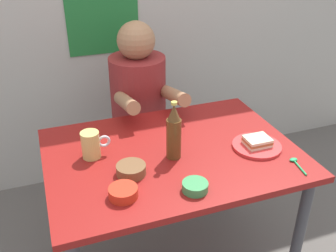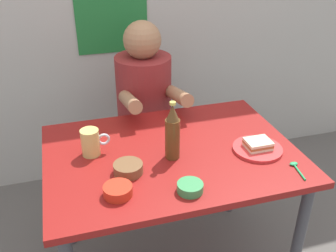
{
  "view_description": "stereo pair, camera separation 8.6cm",
  "coord_description": "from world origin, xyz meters",
  "px_view_note": "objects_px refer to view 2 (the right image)",
  "views": [
    {
      "loc": [
        -0.5,
        -1.34,
        1.65
      ],
      "look_at": [
        0.0,
        0.05,
        0.84
      ],
      "focal_mm": 40.88,
      "sensor_mm": 36.0,
      "label": 1
    },
    {
      "loc": [
        -0.42,
        -1.37,
        1.65
      ],
      "look_at": [
        0.0,
        0.05,
        0.84
      ],
      "focal_mm": 40.88,
      "sensor_mm": 36.0,
      "label": 2
    }
  ],
  "objects_px": {
    "sandwich": "(258,144)",
    "beer_bottle": "(173,133)",
    "dining_table": "(171,168)",
    "person_seated": "(144,91)",
    "plate_orange": "(257,149)",
    "sauce_bowl_chili": "(118,190)",
    "beer_mug": "(91,142)",
    "stool": "(146,151)"
  },
  "relations": [
    {
      "from": "beer_mug",
      "to": "beer_bottle",
      "type": "bearing_deg",
      "value": -19.92
    },
    {
      "from": "plate_orange",
      "to": "sauce_bowl_chili",
      "type": "distance_m",
      "value": 0.66
    },
    {
      "from": "plate_orange",
      "to": "sauce_bowl_chili",
      "type": "relative_size",
      "value": 2.0
    },
    {
      "from": "person_seated",
      "to": "sauce_bowl_chili",
      "type": "relative_size",
      "value": 6.54
    },
    {
      "from": "stool",
      "to": "sauce_bowl_chili",
      "type": "bearing_deg",
      "value": -109.27
    },
    {
      "from": "plate_orange",
      "to": "beer_bottle",
      "type": "xyz_separation_m",
      "value": [
        -0.38,
        0.06,
        0.11
      ]
    },
    {
      "from": "person_seated",
      "to": "beer_mug",
      "type": "distance_m",
      "value": 0.66
    },
    {
      "from": "stool",
      "to": "plate_orange",
      "type": "bearing_deg",
      "value": -64.72
    },
    {
      "from": "person_seated",
      "to": "plate_orange",
      "type": "relative_size",
      "value": 3.27
    },
    {
      "from": "person_seated",
      "to": "dining_table",
      "type": "bearing_deg",
      "value": -92.27
    },
    {
      "from": "dining_table",
      "to": "stool",
      "type": "xyz_separation_m",
      "value": [
        0.02,
        0.63,
        -0.3
      ]
    },
    {
      "from": "plate_orange",
      "to": "beer_mug",
      "type": "height_order",
      "value": "beer_mug"
    },
    {
      "from": "sandwich",
      "to": "plate_orange",
      "type": "bearing_deg",
      "value": 0.0
    },
    {
      "from": "beer_bottle",
      "to": "sauce_bowl_chili",
      "type": "bearing_deg",
      "value": -144.84
    },
    {
      "from": "person_seated",
      "to": "sauce_bowl_chili",
      "type": "xyz_separation_m",
      "value": [
        -0.3,
        -0.85,
        -0.0
      ]
    },
    {
      "from": "dining_table",
      "to": "beer_mug",
      "type": "height_order",
      "value": "beer_mug"
    },
    {
      "from": "stool",
      "to": "person_seated",
      "type": "xyz_separation_m",
      "value": [
        0.0,
        -0.01,
        0.42
      ]
    },
    {
      "from": "person_seated",
      "to": "beer_mug",
      "type": "relative_size",
      "value": 5.71
    },
    {
      "from": "dining_table",
      "to": "person_seated",
      "type": "height_order",
      "value": "person_seated"
    },
    {
      "from": "dining_table",
      "to": "beer_mug",
      "type": "relative_size",
      "value": 8.73
    },
    {
      "from": "beer_mug",
      "to": "plate_orange",
      "type": "bearing_deg",
      "value": -13.86
    },
    {
      "from": "dining_table",
      "to": "sandwich",
      "type": "relative_size",
      "value": 10.0
    },
    {
      "from": "plate_orange",
      "to": "sauce_bowl_chili",
      "type": "xyz_separation_m",
      "value": [
        -0.65,
        -0.13,
        0.02
      ]
    },
    {
      "from": "stool",
      "to": "sauce_bowl_chili",
      "type": "xyz_separation_m",
      "value": [
        -0.3,
        -0.87,
        0.41
      ]
    },
    {
      "from": "plate_orange",
      "to": "sandwich",
      "type": "bearing_deg",
      "value": 0.0
    },
    {
      "from": "dining_table",
      "to": "stool",
      "type": "height_order",
      "value": "dining_table"
    },
    {
      "from": "sandwich",
      "to": "sauce_bowl_chili",
      "type": "relative_size",
      "value": 1.0
    },
    {
      "from": "person_seated",
      "to": "sauce_bowl_chili",
      "type": "bearing_deg",
      "value": -109.5
    },
    {
      "from": "dining_table",
      "to": "sandwich",
      "type": "bearing_deg",
      "value": -15.33
    },
    {
      "from": "stool",
      "to": "beer_mug",
      "type": "distance_m",
      "value": 0.8
    },
    {
      "from": "stool",
      "to": "beer_mug",
      "type": "xyz_separation_m",
      "value": [
        -0.36,
        -0.56,
        0.45
      ]
    },
    {
      "from": "person_seated",
      "to": "plate_orange",
      "type": "bearing_deg",
      "value": -64.38
    },
    {
      "from": "beer_mug",
      "to": "dining_table",
      "type": "bearing_deg",
      "value": -12.23
    },
    {
      "from": "beer_bottle",
      "to": "sauce_bowl_chili",
      "type": "relative_size",
      "value": 2.38
    },
    {
      "from": "dining_table",
      "to": "beer_mug",
      "type": "bearing_deg",
      "value": 167.77
    },
    {
      "from": "plate_orange",
      "to": "stool",
      "type": "bearing_deg",
      "value": 115.28
    },
    {
      "from": "plate_orange",
      "to": "person_seated",
      "type": "bearing_deg",
      "value": 115.62
    },
    {
      "from": "dining_table",
      "to": "beer_bottle",
      "type": "xyz_separation_m",
      "value": [
        -0.01,
        -0.05,
        0.21
      ]
    },
    {
      "from": "dining_table",
      "to": "stool",
      "type": "distance_m",
      "value": 0.7
    },
    {
      "from": "sandwich",
      "to": "beer_bottle",
      "type": "distance_m",
      "value": 0.39
    },
    {
      "from": "dining_table",
      "to": "person_seated",
      "type": "relative_size",
      "value": 1.53
    },
    {
      "from": "sauce_bowl_chili",
      "to": "plate_orange",
      "type": "bearing_deg",
      "value": 11.74
    }
  ]
}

